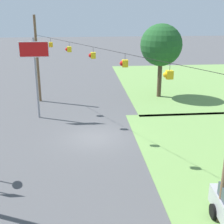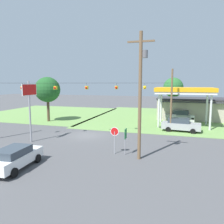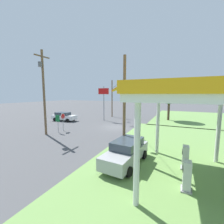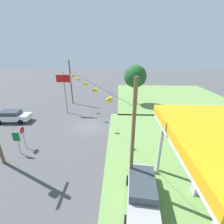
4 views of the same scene
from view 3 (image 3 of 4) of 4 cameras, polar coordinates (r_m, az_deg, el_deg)
name	(u,v)px [view 3 (image 3 of 4)]	position (r m, az deg, el deg)	size (l,w,h in m)	color
ground_plane	(115,127)	(23.75, 1.22, -5.81)	(160.00, 160.00, 0.00)	#4C4C4F
grass_verge_opposite_corner	(215,119)	(38.27, 34.56, -2.15)	(24.00, 24.00, 0.04)	#6B934C
gas_station_canopy	(191,94)	(9.85, 27.75, 6.17)	(8.31, 5.80, 5.77)	silver
fuel_pump_near	(185,158)	(12.00, 26.17, -15.46)	(0.71, 0.56, 1.67)	gray
fuel_pump_far	(187,177)	(9.61, 26.62, -21.26)	(0.71, 0.56, 1.67)	gray
car_at_pumps_front	(126,152)	(11.62, 5.44, -14.76)	(5.12, 2.44, 1.79)	#9E9EA3
car_on_crossroad	(64,116)	(30.61, -17.88, -1.59)	(2.35, 4.89, 1.68)	white
stop_sign_roadside	(63,118)	(22.20, -18.19, -2.28)	(0.80, 0.08, 2.50)	#99999E
stop_sign_overhead	(104,96)	(29.40, -3.20, 6.13)	(0.22, 2.36, 6.67)	gray
route_sign	(58,120)	(21.49, -19.98, -2.92)	(0.10, 0.70, 2.40)	gray
utility_pole_main	(43,88)	(20.77, -24.66, 8.14)	(2.20, 0.44, 10.58)	brown
signal_span_gantry	(115,98)	(23.18, 1.22, 5.34)	(19.81, 10.24, 8.27)	brown
tree_west_verge	(169,93)	(31.53, 21.01, 6.60)	(4.17, 4.17, 7.43)	#4C3828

